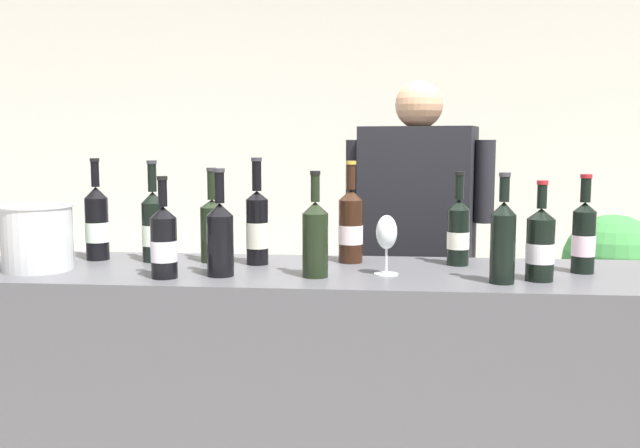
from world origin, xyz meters
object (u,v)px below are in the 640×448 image
at_px(wine_bottle_1, 584,236).
at_px(wine_bottle_7, 503,239).
at_px(wine_bottle_10, 153,226).
at_px(wine_bottle_9, 458,231).
at_px(wine_bottle_3, 257,226).
at_px(ice_bucket, 37,237).
at_px(wine_bottle_4, 351,226).
at_px(wine_bottle_6, 540,245).
at_px(wine_bottle_11, 220,236).
at_px(potted_shrub, 628,290).
at_px(wine_bottle_0, 97,223).
at_px(wine_bottle_5, 315,237).
at_px(person_server, 416,285).
at_px(wine_bottle_8, 164,242).
at_px(wine_bottle_2, 212,228).
at_px(wine_glass, 387,235).

relative_size(wine_bottle_1, wine_bottle_7, 0.96).
bearing_deg(wine_bottle_10, wine_bottle_9, 1.72).
bearing_deg(wine_bottle_3, wine_bottle_1, -2.89).
bearing_deg(ice_bucket, wine_bottle_3, 14.26).
distance_m(wine_bottle_4, wine_bottle_6, 0.64).
relative_size(wine_bottle_7, ice_bucket, 1.42).
bearing_deg(wine_bottle_6, wine_bottle_9, 131.29).
distance_m(wine_bottle_1, wine_bottle_11, 1.14).
bearing_deg(wine_bottle_11, potted_shrub, 34.94).
xyz_separation_m(wine_bottle_0, wine_bottle_6, (1.47, -0.23, -0.02)).
distance_m(wine_bottle_4, wine_bottle_11, 0.48).
relative_size(wine_bottle_5, wine_bottle_6, 1.09).
bearing_deg(wine_bottle_9, person_server, 102.55).
bearing_deg(wine_bottle_4, wine_bottle_8, -148.85).
bearing_deg(wine_bottle_9, wine_bottle_10, -178.28).
distance_m(wine_bottle_5, ice_bucket, 0.90).
distance_m(wine_bottle_1, wine_bottle_9, 0.39).
xyz_separation_m(wine_bottle_10, potted_shrub, (1.88, 0.87, -0.37)).
height_order(wine_bottle_5, wine_bottle_7, same).
bearing_deg(wine_bottle_9, potted_shrub, 45.05).
relative_size(wine_bottle_2, wine_bottle_6, 1.08).
bearing_deg(wine_bottle_4, wine_bottle_9, -2.65).
bearing_deg(wine_bottle_5, wine_bottle_11, -177.27).
xyz_separation_m(wine_bottle_2, person_server, (0.72, 0.54, -0.30)).
relative_size(wine_bottle_1, wine_bottle_2, 0.96).
relative_size(wine_bottle_0, ice_bucket, 1.56).
bearing_deg(wine_glass, wine_bottle_8, -170.15).
bearing_deg(wine_bottle_5, wine_bottle_10, 159.17).
bearing_deg(wine_bottle_5, wine_bottle_1, 10.12).
xyz_separation_m(wine_bottle_1, wine_bottle_5, (-0.84, -0.15, 0.01)).
height_order(wine_bottle_7, wine_glass, wine_bottle_7).
xyz_separation_m(wine_bottle_10, person_server, (0.92, 0.55, -0.30)).
height_order(wine_bottle_1, wine_bottle_11, wine_bottle_11).
height_order(wine_bottle_3, wine_bottle_4, wine_bottle_3).
bearing_deg(wine_bottle_0, wine_bottle_5, -16.85).
bearing_deg(wine_bottle_1, person_server, 128.43).
height_order(wine_bottle_9, wine_glass, wine_bottle_9).
relative_size(wine_bottle_10, wine_bottle_11, 1.05).
relative_size(wine_bottle_6, wine_bottle_8, 0.97).
bearing_deg(person_server, wine_bottle_9, -77.45).
bearing_deg(wine_bottle_7, wine_bottle_1, 34.28).
distance_m(wine_bottle_5, person_server, 0.90).
bearing_deg(wine_bottle_11, wine_glass, 7.73).
height_order(wine_bottle_3, wine_bottle_10, wine_bottle_3).
xyz_separation_m(wine_bottle_4, wine_bottle_11, (-0.39, -0.28, -0.00)).
relative_size(wine_bottle_1, wine_bottle_9, 0.99).
height_order(wine_bottle_1, wine_bottle_7, wine_bottle_7).
distance_m(wine_bottle_6, potted_shrub, 1.31).
xyz_separation_m(wine_bottle_0, wine_bottle_8, (0.34, -0.30, -0.02)).
height_order(wine_bottle_2, wine_bottle_5, same).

